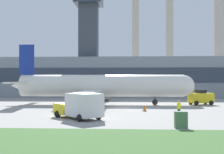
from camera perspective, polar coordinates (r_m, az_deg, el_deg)
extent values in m
plane|color=#999691|center=(41.98, 2.47, -5.68)|extent=(400.00, 400.00, 0.00)
cube|color=gray|center=(71.15, 2.91, -0.07)|extent=(88.28, 14.51, 8.53)
cube|color=#2D3847|center=(63.86, 2.84, 0.35)|extent=(86.51, 0.16, 3.07)
cube|color=#383D47|center=(72.12, -4.30, 4.89)|extent=(4.17, 4.17, 21.00)
cylinder|color=#B2A899|center=(105.02, 4.32, 7.00)|extent=(2.29, 2.29, 34.72)
cylinder|color=#B2A899|center=(107.18, 10.50, 7.76)|extent=(2.54, 2.54, 38.11)
cylinder|color=#B2A899|center=(106.23, 19.09, 9.46)|extent=(3.43, 3.43, 44.01)
cylinder|color=white|center=(47.24, -1.88, -1.58)|extent=(24.63, 3.29, 3.29)
sphere|color=white|center=(47.69, 13.02, -1.56)|extent=(3.13, 3.13, 3.13)
cone|color=white|center=(49.93, -16.10, -1.50)|extent=(3.62, 3.13, 3.13)
cube|color=navy|center=(49.78, -15.34, 3.07)|extent=(2.30, 0.24, 4.65)
cube|color=white|center=(46.09, -16.91, -0.98)|extent=(1.13, 7.67, 0.20)
cube|color=white|center=(53.35, -14.03, -0.90)|extent=(1.13, 7.67, 0.20)
cube|color=white|center=(40.41, -4.56, -2.95)|extent=(2.50, 12.79, 0.36)
cube|color=white|center=(54.40, -2.47, -2.29)|extent=(2.50, 12.79, 0.36)
cylinder|color=gray|center=(40.09, -4.21, -4.53)|extent=(2.94, 1.87, 1.87)
cylinder|color=gray|center=(54.77, -2.12, -3.41)|extent=(2.94, 1.87, 1.87)
cylinder|color=#59595B|center=(47.23, 7.85, -3.57)|extent=(0.20, 0.20, 1.63)
sphere|color=black|center=(47.28, 7.85, -4.56)|extent=(0.87, 0.87, 0.87)
cylinder|color=#59595B|center=(45.38, -5.25, -3.70)|extent=(0.20, 0.20, 1.63)
sphere|color=black|center=(45.44, -5.25, -4.73)|extent=(0.87, 0.87, 0.87)
cylinder|color=#59595B|center=(49.82, -4.46, -3.41)|extent=(0.20, 0.20, 1.63)
sphere|color=black|center=(49.87, -4.46, -4.34)|extent=(0.87, 0.87, 0.87)
cube|color=yellow|center=(48.97, 15.94, -3.69)|extent=(3.87, 2.75, 1.45)
cube|color=black|center=(48.92, 15.93, -2.55)|extent=(1.54, 1.57, 0.50)
sphere|color=black|center=(48.88, 17.69, -4.50)|extent=(0.70, 0.70, 0.70)
sphere|color=black|center=(50.37, 16.67, -4.38)|extent=(0.70, 0.70, 0.70)
sphere|color=black|center=(47.67, 15.16, -4.61)|extent=(0.70, 0.70, 0.70)
sphere|color=black|center=(49.20, 14.20, -4.48)|extent=(0.70, 0.70, 0.70)
cube|color=yellow|center=(32.53, -8.16, -5.73)|extent=(3.00, 2.99, 1.06)
cube|color=silver|center=(29.97, -5.11, -5.11)|extent=(3.99, 4.03, 2.19)
sphere|color=black|center=(33.27, -6.73, -6.47)|extent=(0.70, 0.70, 0.70)
sphere|color=black|center=(32.16, -9.91, -6.68)|extent=(0.70, 0.70, 0.70)
sphere|color=black|center=(30.01, -2.49, -7.14)|extent=(0.70, 0.70, 0.70)
sphere|color=black|center=(28.78, -5.87, -7.43)|extent=(0.70, 0.70, 0.70)
cylinder|color=#23283D|center=(32.62, 12.14, -6.47)|extent=(0.43, 0.43, 0.83)
cylinder|color=yellow|center=(32.55, 12.14, -5.17)|extent=(0.53, 0.53, 0.66)
sphere|color=tan|center=(32.52, 12.14, -4.40)|extent=(0.22, 0.22, 0.22)
cube|color=black|center=(38.11, 5.97, -6.20)|extent=(0.58, 0.58, 0.03)
cone|color=orange|center=(38.08, 5.97, -5.66)|extent=(0.41, 0.41, 0.75)
cube|color=#4C724C|center=(25.40, 12.48, -7.65)|extent=(0.99, 0.70, 1.32)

